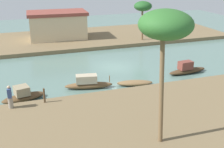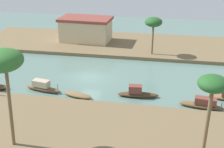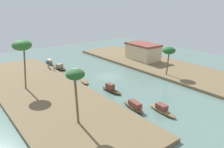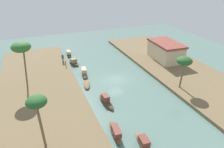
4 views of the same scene
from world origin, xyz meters
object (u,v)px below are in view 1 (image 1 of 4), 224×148
Objects in this scene: sampan_foreground at (23,96)px; person_on_near_bank at (10,98)px; sampan_with_red_awning at (88,83)px; palm_tree_right_tall at (143,7)px; sampan_downstream_large at (187,69)px; riverside_building at (58,25)px; mooring_post at (44,95)px; sampan_near_left_bank at (135,83)px; palm_tree_left_near at (166,27)px.

person_on_near_bank reaches higher than sampan_foreground.
palm_tree_right_tall is (11.16, 13.25, 4.51)m from sampan_with_red_awning.
riverside_building is (-10.20, 17.35, 1.96)m from sampan_downstream_large.
sampan_foreground is 22.26m from palm_tree_right_tall.
palm_tree_right_tall is at bearing 60.37° from sampan_with_red_awning.
sampan_foreground is 19.54m from riverside_building.
riverside_building is (-10.97, 4.61, -2.61)m from palm_tree_right_tall.
sampan_downstream_large is at bearing 12.27° from mooring_post.
sampan_near_left_bank is at bearing 1.33° from sampan_with_red_awning.
sampan_near_left_bank is 1.94× the size of person_on_near_bank.
riverside_building is at bearing 167.74° from person_on_near_bank.
sampan_foreground is 3.19× the size of mooring_post.
mooring_post is 22.34m from palm_tree_right_tall.
palm_tree_left_near is at bearing -50.57° from mooring_post.
person_on_near_bank is at bearing 139.75° from palm_tree_left_near.
sampan_downstream_large is 2.51× the size of person_on_near_bank.
sampan_near_left_bank is 0.77× the size of sampan_downstream_large.
mooring_post is (-8.24, -1.95, 0.83)m from sampan_near_left_bank.
riverside_building reaches higher than sampan_downstream_large.
palm_tree_left_near reaches higher than palm_tree_right_tall.
person_on_near_bank reaches higher than sampan_near_left_bank.
mooring_post reaches higher than sampan_downstream_large.
sampan_with_red_awning is at bearing -130.10° from palm_tree_right_tall.
sampan_near_left_bank is at bearing -74.69° from riverside_building.
palm_tree_right_tall reaches higher than person_on_near_bank.
person_on_near_bank is (-0.90, -2.04, 0.85)m from sampan_foreground.
person_on_near_bank is at bearing -128.00° from sampan_foreground.
palm_tree_right_tall reaches higher than mooring_post.
mooring_post is 0.14× the size of riverside_building.
sampan_near_left_bank is at bearing -174.36° from sampan_downstream_large.
sampan_near_left_bank is (9.76, 0.04, -0.21)m from sampan_foreground.
palm_tree_left_near reaches higher than sampan_near_left_bank.
sampan_with_red_awning is at bearing 118.73° from person_on_near_bank.
mooring_post is 20.96m from riverside_building.
palm_tree_right_tall is (6.96, 13.93, 4.78)m from sampan_near_left_bank.
sampan_with_red_awning is 3.79× the size of mooring_post.
person_on_near_bank is 1.54× the size of mooring_post.
palm_tree_left_near is at bearing -68.82° from sampan_with_red_awning.
sampan_foreground is 0.47× the size of palm_tree_left_near.
mooring_post is at bearing -133.75° from palm_tree_right_tall.
sampan_downstream_large is (15.95, 1.23, 0.00)m from sampan_foreground.
riverside_building reaches higher than person_on_near_bank.
mooring_post is 0.22× the size of palm_tree_right_tall.
sampan_with_red_awning is 4.86m from mooring_post.
palm_tree_right_tall is 0.63× the size of riverside_building.
sampan_downstream_large reaches higher than sampan_foreground.
sampan_downstream_large is 0.57× the size of palm_tree_left_near.
person_on_near_bank is at bearing -176.95° from mooring_post.
sampan_near_left_bank is 2.98× the size of mooring_post.
person_on_near_bank is at bearing -146.44° from sampan_with_red_awning.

